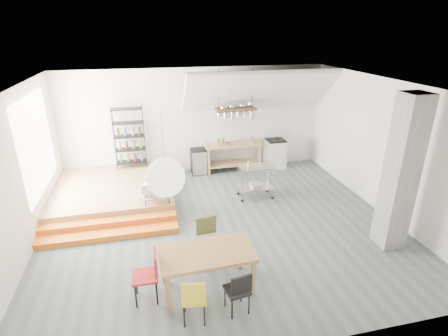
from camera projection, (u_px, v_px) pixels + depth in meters
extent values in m
plane|color=#4F585C|center=(221.00, 225.00, 8.14)|extent=(8.00, 8.00, 0.00)
cube|color=silver|center=(196.00, 121.00, 10.69)|extent=(8.00, 0.04, 3.20)
cube|color=silver|center=(18.00, 178.00, 6.69)|extent=(0.04, 7.00, 3.20)
cube|color=silver|center=(383.00, 147.00, 8.37)|extent=(0.04, 7.00, 3.20)
cube|color=white|center=(221.00, 86.00, 6.93)|extent=(8.00, 7.00, 0.02)
cube|color=white|center=(259.00, 91.00, 10.17)|extent=(4.40, 1.44, 1.32)
cube|color=white|center=(37.00, 144.00, 7.97)|extent=(0.02, 2.50, 2.20)
cube|color=#9F7A4F|center=(114.00, 191.00, 9.34)|extent=(3.00, 3.00, 0.40)
cube|color=orange|center=(109.00, 235.00, 7.63)|extent=(3.00, 0.35, 0.13)
cube|color=orange|center=(110.00, 224.00, 7.92)|extent=(3.00, 0.35, 0.27)
cube|color=slate|center=(401.00, 174.00, 6.87)|extent=(0.50, 0.50, 3.20)
cube|color=#9F7A4F|center=(233.00, 144.00, 10.88)|extent=(1.80, 0.60, 0.06)
cube|color=#9F7A4F|center=(233.00, 163.00, 11.12)|extent=(1.70, 0.55, 0.04)
cube|color=#9F7A4F|center=(256.00, 154.00, 11.42)|extent=(0.06, 0.06, 0.86)
cube|color=#9F7A4F|center=(206.00, 158.00, 11.07)|extent=(0.06, 0.06, 0.86)
cube|color=#9F7A4F|center=(260.00, 158.00, 11.02)|extent=(0.06, 0.06, 0.86)
cube|color=#9F7A4F|center=(209.00, 163.00, 10.68)|extent=(0.06, 0.06, 0.86)
cube|color=white|center=(275.00, 154.00, 11.33)|extent=(0.60, 0.60, 0.90)
cube|color=black|center=(276.00, 140.00, 11.16)|extent=(0.58, 0.58, 0.03)
cube|color=white|center=(273.00, 134.00, 11.36)|extent=(0.60, 0.05, 0.25)
cylinder|color=black|center=(278.00, 138.00, 11.30)|extent=(0.18, 0.18, 0.02)
cylinder|color=black|center=(270.00, 138.00, 11.24)|extent=(0.18, 0.18, 0.02)
cylinder|color=black|center=(281.00, 140.00, 11.05)|extent=(0.18, 0.18, 0.02)
cylinder|color=black|center=(273.00, 141.00, 10.99)|extent=(0.18, 0.18, 0.02)
cube|color=#432E1A|center=(235.00, 109.00, 10.26)|extent=(1.20, 0.50, 0.05)
cylinder|color=black|center=(219.00, 90.00, 9.93)|extent=(0.02, 0.02, 1.15)
cylinder|color=black|center=(252.00, 88.00, 10.14)|extent=(0.02, 0.02, 1.15)
cylinder|color=silver|center=(219.00, 115.00, 10.16)|extent=(0.16, 0.16, 0.12)
cylinder|color=silver|center=(226.00, 115.00, 10.21)|extent=(0.20, 0.20, 0.16)
cylinder|color=silver|center=(232.00, 115.00, 10.26)|extent=(0.16, 0.16, 0.20)
cylinder|color=silver|center=(239.00, 114.00, 10.28)|extent=(0.20, 0.20, 0.12)
cylinder|color=silver|center=(246.00, 114.00, 10.33)|extent=(0.16, 0.16, 0.16)
cylinder|color=silver|center=(252.00, 114.00, 10.38)|extent=(0.20, 0.20, 0.20)
cylinder|color=black|center=(144.00, 135.00, 10.36)|extent=(0.02, 0.02, 1.80)
cylinder|color=black|center=(115.00, 137.00, 10.19)|extent=(0.02, 0.02, 1.80)
cylinder|color=black|center=(144.00, 139.00, 10.04)|extent=(0.02, 0.02, 1.80)
cylinder|color=black|center=(114.00, 141.00, 9.86)|extent=(0.02, 0.02, 1.80)
cube|color=black|center=(132.00, 162.00, 10.40)|extent=(0.88, 0.38, 0.02)
cube|color=black|center=(131.00, 149.00, 10.24)|extent=(0.88, 0.38, 0.02)
cube|color=black|center=(129.00, 136.00, 10.09)|extent=(0.88, 0.38, 0.02)
cube|color=black|center=(128.00, 123.00, 9.94)|extent=(0.88, 0.38, 0.02)
cube|color=black|center=(126.00, 109.00, 9.79)|extent=(0.88, 0.38, 0.03)
cylinder|color=#478434|center=(132.00, 157.00, 10.34)|extent=(0.07, 0.07, 0.24)
cylinder|color=olive|center=(130.00, 145.00, 10.19)|extent=(0.07, 0.07, 0.24)
cylinder|color=maroon|center=(129.00, 131.00, 10.04)|extent=(0.07, 0.07, 0.24)
cube|color=#9F7A4F|center=(157.00, 196.00, 8.31)|extent=(0.60, 0.40, 0.03)
cylinder|color=black|center=(168.00, 195.00, 8.55)|extent=(0.02, 0.02, 0.13)
cylinder|color=black|center=(145.00, 197.00, 8.44)|extent=(0.02, 0.02, 0.13)
cylinder|color=black|center=(169.00, 201.00, 8.25)|extent=(0.02, 0.02, 0.13)
cylinder|color=black|center=(146.00, 203.00, 8.13)|extent=(0.02, 0.02, 0.13)
sphere|color=white|center=(165.00, 178.00, 5.22)|extent=(0.60, 0.60, 0.60)
cube|color=olive|center=(206.00, 253.00, 5.92)|extent=(1.62, 0.96, 0.06)
cube|color=olive|center=(239.00, 252.00, 6.58)|extent=(0.07, 0.07, 0.70)
cube|color=olive|center=(163.00, 265.00, 6.23)|extent=(0.07, 0.07, 0.70)
cube|color=olive|center=(253.00, 278.00, 5.90)|extent=(0.07, 0.07, 0.70)
cube|color=olive|center=(168.00, 294.00, 5.55)|extent=(0.07, 0.07, 0.70)
cube|color=gold|center=(194.00, 297.00, 5.37)|extent=(0.44, 0.44, 0.04)
cube|color=gold|center=(193.00, 293.00, 5.12)|extent=(0.37, 0.09, 0.34)
cylinder|color=black|center=(184.00, 316.00, 5.30)|extent=(0.03, 0.03, 0.42)
cylinder|color=black|center=(204.00, 315.00, 5.32)|extent=(0.03, 0.03, 0.42)
cylinder|color=black|center=(185.00, 302.00, 5.59)|extent=(0.03, 0.03, 0.42)
cylinder|color=black|center=(204.00, 301.00, 5.61)|extent=(0.03, 0.03, 0.42)
cube|color=black|center=(237.00, 290.00, 5.55)|extent=(0.42, 0.42, 0.04)
cube|color=black|center=(242.00, 285.00, 5.32)|extent=(0.35, 0.09, 0.32)
cylinder|color=black|center=(232.00, 309.00, 5.45)|extent=(0.03, 0.03, 0.40)
cylinder|color=black|center=(249.00, 304.00, 5.55)|extent=(0.03, 0.03, 0.40)
cylinder|color=black|center=(225.00, 297.00, 5.70)|extent=(0.03, 0.03, 0.40)
cylinder|color=black|center=(241.00, 292.00, 5.81)|extent=(0.03, 0.03, 0.40)
cube|color=#4E592A|center=(209.00, 243.00, 6.64)|extent=(0.48, 0.48, 0.04)
cube|color=#4E592A|center=(206.00, 225.00, 6.71)|extent=(0.41, 0.09, 0.37)
cylinder|color=black|center=(215.00, 247.00, 6.94)|extent=(0.03, 0.03, 0.47)
cylinder|color=black|center=(199.00, 250.00, 6.83)|extent=(0.03, 0.03, 0.47)
cylinder|color=black|center=(221.00, 257.00, 6.64)|extent=(0.03, 0.03, 0.47)
cylinder|color=black|center=(204.00, 260.00, 6.53)|extent=(0.03, 0.03, 0.47)
cube|color=#B41D19|center=(145.00, 276.00, 5.76)|extent=(0.42, 0.42, 0.04)
cube|color=#B41D19|center=(155.00, 262.00, 5.70)|extent=(0.05, 0.40, 0.37)
cylinder|color=black|center=(157.00, 293.00, 5.73)|extent=(0.03, 0.03, 0.46)
cylinder|color=black|center=(156.00, 280.00, 6.04)|extent=(0.03, 0.03, 0.46)
cylinder|color=black|center=(136.00, 296.00, 5.67)|extent=(0.03, 0.03, 0.46)
cylinder|color=black|center=(136.00, 283.00, 5.97)|extent=(0.03, 0.03, 0.46)
cube|color=silver|center=(256.00, 167.00, 9.15)|extent=(0.90, 0.51, 0.04)
cube|color=silver|center=(255.00, 187.00, 9.37)|extent=(0.90, 0.51, 0.03)
cylinder|color=silver|center=(268.00, 177.00, 9.59)|extent=(0.03, 0.03, 0.85)
sphere|color=black|center=(267.00, 191.00, 9.74)|extent=(0.08, 0.08, 0.08)
cylinder|color=silver|center=(238.00, 180.00, 9.43)|extent=(0.03, 0.03, 0.85)
sphere|color=black|center=(238.00, 193.00, 9.58)|extent=(0.08, 0.08, 0.08)
cylinder|color=silver|center=(273.00, 184.00, 9.19)|extent=(0.03, 0.03, 0.85)
sphere|color=black|center=(272.00, 198.00, 9.35)|extent=(0.08, 0.08, 0.08)
cylinder|color=silver|center=(243.00, 187.00, 9.03)|extent=(0.03, 0.03, 0.85)
sphere|color=black|center=(242.00, 201.00, 9.18)|extent=(0.08, 0.08, 0.08)
cube|color=black|center=(199.00, 161.00, 10.88)|extent=(0.46, 0.46, 0.79)
imported|color=beige|center=(156.00, 189.00, 8.25)|extent=(0.68, 0.59, 0.32)
imported|color=silver|center=(229.00, 143.00, 10.78)|extent=(0.24, 0.24, 0.05)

